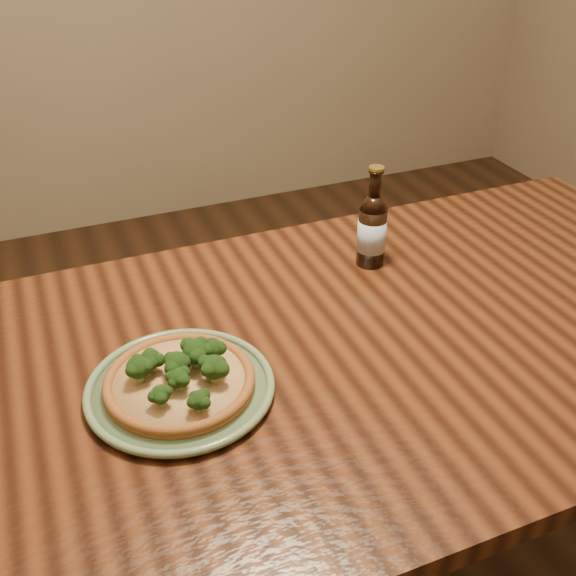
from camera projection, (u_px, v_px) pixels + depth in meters
name	position (u px, v px, depth m)	size (l,w,h in m)	color
table	(375.00, 371.00, 1.29)	(1.60, 0.90, 0.75)	#4A220F
plate	(180.00, 388.00, 1.10)	(0.31, 0.31, 0.02)	#677F58
pizza	(180.00, 379.00, 1.09)	(0.25, 0.25, 0.07)	brown
beer_bottle	(372.00, 229.00, 1.41)	(0.06, 0.06, 0.22)	black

